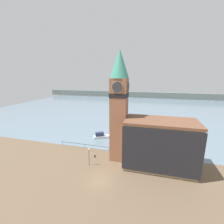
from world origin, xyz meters
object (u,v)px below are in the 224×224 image
at_px(clock_tower, 119,104).
at_px(mooring_bollard_near, 95,156).
at_px(pier_building, 160,144).
at_px(lamp_post, 89,154).
at_px(boat_near, 102,136).

height_order(clock_tower, mooring_bollard_near, clock_tower).
bearing_deg(pier_building, lamp_post, -166.54).
bearing_deg(pier_building, clock_tower, 173.10).
relative_size(clock_tower, mooring_bollard_near, 38.12).
distance_m(mooring_bollard_near, lamp_post, 4.13).
height_order(pier_building, mooring_bollard_near, pier_building).
bearing_deg(lamp_post, clock_tower, 39.43).
relative_size(mooring_bollard_near, lamp_post, 0.16).
distance_m(pier_building, boat_near, 20.13).
relative_size(clock_tower, boat_near, 4.16).
bearing_deg(clock_tower, mooring_bollard_near, -168.77).
distance_m(boat_near, lamp_post, 14.77).
distance_m(boat_near, mooring_bollard_near, 11.31).
height_order(pier_building, lamp_post, pier_building).
relative_size(clock_tower, pier_building, 1.69).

